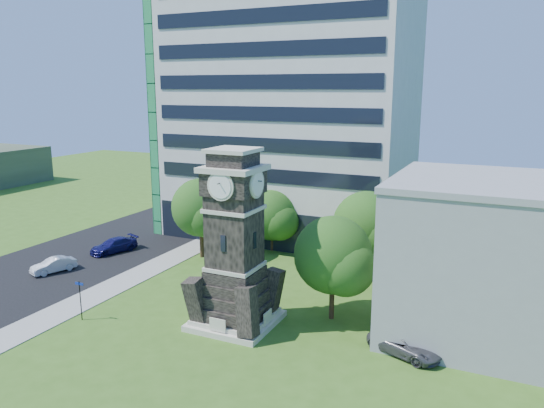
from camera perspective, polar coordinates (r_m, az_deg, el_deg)
The scene contains 15 objects.
ground at distance 37.84m, azimuth -9.49°, elevation -12.88°, with size 160.00×160.00×0.00m, color #375E1B.
sidewalk at distance 46.92m, azimuth -15.70°, elevation -8.05°, with size 3.00×70.00×0.06m, color gray.
street at distance 52.66m, azimuth -22.79°, elevation -6.35°, with size 14.00×80.00×0.02m, color black.
clock_tower at distance 36.00m, azimuth -4.03°, elevation -5.04°, with size 5.40×5.40×12.22m.
office_tall at distance 58.55m, azimuth 1.95°, elevation 10.60°, with size 26.20×15.11×28.60m.
office_low at distance 37.58m, azimuth 24.31°, elevation -5.51°, with size 15.20×12.20×10.40m.
car_street_mid at distance 51.20m, azimuth -22.44°, elevation -6.11°, with size 1.34×3.85×1.27m, color silver.
car_street_north at distance 55.22m, azimuth -16.66°, elevation -4.29°, with size 1.94×4.78×1.39m, color #131250.
car_east_lot at distance 34.61m, azimuth 14.17°, elevation -14.43°, with size 2.16×4.68×1.30m, color #4B4B50.
park_bench at distance 36.36m, azimuth -5.12°, elevation -12.99°, with size 1.79×0.48×0.92m.
street_sign at distance 39.97m, azimuth -19.93°, elevation -9.28°, with size 0.69×0.07×2.87m.
tree_nw at distance 50.84m, azimuth -7.59°, elevation -0.59°, with size 6.13×5.57×7.71m.
tree_nc at distance 52.76m, azimuth 0.10°, elevation -1.35°, with size 5.61×5.10×6.21m.
tree_ne at distance 45.76m, azimuth 10.22°, elevation -2.43°, with size 6.32×5.74×7.56m.
tree_east at distance 37.16m, azimuth 6.67°, elevation -5.74°, with size 6.00×5.46×7.46m.
Camera 1 is at (19.79, -27.98, 16.04)m, focal length 35.00 mm.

